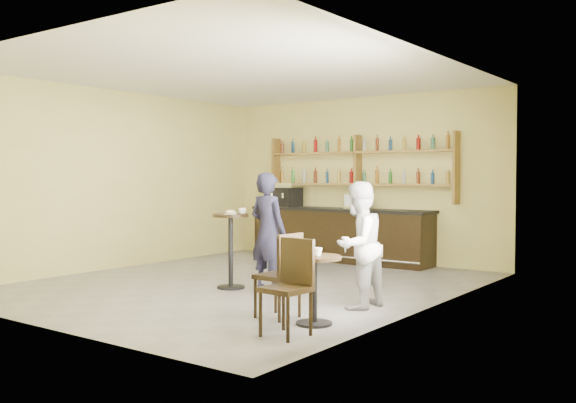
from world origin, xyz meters
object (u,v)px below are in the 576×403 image
Objects in this scene: man_main at (268,232)px; cafe_table at (314,290)px; bar_counter at (340,235)px; espresso_machine at (284,195)px; chair_west at (277,275)px; pastry_case at (359,202)px; pedestal_table at (231,251)px; patron_second at (358,245)px; chair_south at (286,288)px.

man_main is 2.21× the size of cafe_table.
man_main is at bearing -75.45° from bar_counter.
espresso_machine reaches higher than cafe_table.
bar_counter is 1.55m from espresso_machine.
chair_west is at bearing 174.81° from cafe_table.
pastry_case is (1.78, 0.00, -0.11)m from espresso_machine.
pedestal_table is (-0.10, -3.57, -0.62)m from pastry_case.
pastry_case is at bearing 9.92° from espresso_machine.
pastry_case is at bearing -157.75° from chair_west.
man_main is 2.26m from cafe_table.
patron_second is (2.56, -3.70, 0.28)m from bar_counter.
pastry_case reaches higher than cafe_table.
pastry_case is at bearing 116.11° from chair_south.
espresso_machine is at bearing 115.08° from pedestal_table.
chair_south is at bearing -63.65° from bar_counter.
man_main is at bearing -95.97° from patron_second.
espresso_machine is 4.09m from man_main.
chair_west is at bearing -63.46° from pastry_case.
chair_south is at bearing 136.23° from man_main.
man_main reaches higher than bar_counter.
pastry_case is at bearing 0.00° from bar_counter.
patron_second is (1.67, -0.30, -0.06)m from man_main.
man_main reaches higher than chair_west.
espresso_machine is 1.49× the size of pastry_case.
chair_south is (0.60, -0.65, 0.00)m from chair_west.
chair_south is (2.67, -5.38, -0.02)m from bar_counter.
man_main is 1.82m from chair_west.
pedestal_table is 2.26m from patron_second.
man_main is (0.57, 0.17, 0.31)m from pedestal_table.
chair_west is 0.99× the size of chair_south.
patron_second is at bearing -52.67° from pastry_case.
bar_counter is at bearing 119.83° from chair_south.
patron_second is at bearing 157.63° from chair_west.
man_main reaches higher than patron_second.
pedestal_table is 2.10m from chair_west.
bar_counter is at bearing 95.07° from pedestal_table.
espresso_machine reaches higher than chair_south.
cafe_table is 0.77× the size of chair_south.
man_main is 1.72× the size of chair_west.
pedestal_table reaches higher than bar_counter.
pedestal_table is at bearing -120.48° from chair_west.
cafe_table is 0.49× the size of patron_second.
espresso_machine is 6.76m from chair_south.
chair_west is (3.42, -4.73, -0.78)m from espresso_machine.
espresso_machine is 4.01m from pedestal_table.
pedestal_table is 1.42× the size of cafe_table.
pastry_case reaches higher than chair_west.
espresso_machine is 0.43× the size of patron_second.
pastry_case is 5.05m from chair_west.
espresso_machine is 0.88× the size of cafe_table.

